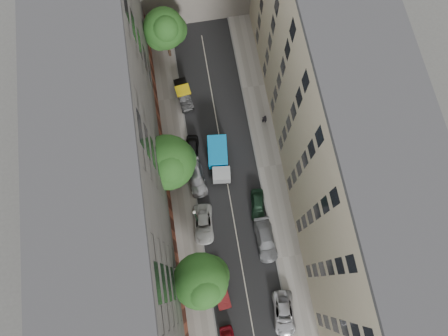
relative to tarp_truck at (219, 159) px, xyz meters
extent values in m
plane|color=#4C4C49|center=(0.60, -1.52, -1.42)|extent=(120.00, 120.00, 0.00)
cube|color=black|center=(0.60, -1.52, -1.41)|extent=(8.00, 44.00, 0.02)
cube|color=gray|center=(-4.90, -1.52, -1.34)|extent=(3.00, 44.00, 0.15)
cube|color=gray|center=(6.10, -1.52, -1.34)|extent=(3.00, 44.00, 0.15)
cube|color=#504D4A|center=(-10.40, -1.52, 8.58)|extent=(8.00, 44.00, 20.00)
cube|color=#B5AA8D|center=(11.60, -1.52, 8.58)|extent=(8.00, 44.00, 20.00)
cube|color=black|center=(0.00, -0.10, -0.85)|extent=(2.75, 5.76, 0.31)
cube|color=#A9ACAE|center=(0.00, -2.06, 0.07)|extent=(2.23, 1.86, 1.75)
cube|color=#0DA1FF|center=(0.00, 0.82, 0.23)|extent=(2.65, 3.93, 1.85)
cylinder|color=black|center=(-0.98, -2.06, -0.99)|extent=(0.29, 0.87, 0.87)
cylinder|color=black|center=(0.98, -2.06, -0.99)|extent=(0.29, 0.87, 0.87)
cylinder|color=black|center=(-0.98, 1.55, -0.99)|extent=(0.29, 0.87, 0.87)
cylinder|color=black|center=(0.98, 1.55, -0.99)|extent=(0.29, 0.87, 0.87)
imported|color=#4F0F10|center=(-2.20, -14.92, -0.74)|extent=(1.85, 4.25, 1.36)
imported|color=silver|center=(-3.00, -7.34, -0.76)|extent=(2.60, 4.94, 1.32)
imported|color=silver|center=(-3.00, -1.72, -0.72)|extent=(2.41, 5.00, 1.40)
imported|color=black|center=(-3.00, 1.88, -0.75)|extent=(2.15, 4.14, 1.34)
imported|color=black|center=(-3.00, 9.48, -0.66)|extent=(2.16, 4.75, 1.51)
imported|color=#B2B2B7|center=(4.20, -18.40, -0.74)|extent=(2.72, 5.07, 1.35)
imported|color=gray|center=(3.77, -10.32, -0.67)|extent=(2.20, 5.20, 1.50)
imported|color=black|center=(3.66, -6.12, -0.76)|extent=(2.12, 4.07, 1.32)
cylinder|color=#382619|center=(-4.00, -13.65, 0.09)|extent=(0.36, 0.36, 2.71)
cylinder|color=#382619|center=(-4.00, -13.65, 2.41)|extent=(0.24, 0.24, 1.94)
sphere|color=#1E4D19|center=(-4.00, -13.65, 4.31)|extent=(5.63, 5.63, 5.63)
sphere|color=#1E4D19|center=(-3.10, -13.25, 3.38)|extent=(4.22, 4.22, 4.22)
sphere|color=#1E4D19|center=(-4.70, -14.15, 3.76)|extent=(3.94, 3.94, 3.94)
sphere|color=#1E4D19|center=(-3.80, -14.45, 5.31)|extent=(3.66, 3.66, 3.66)
cylinder|color=#382619|center=(-5.72, -0.87, 0.10)|extent=(0.36, 0.36, 2.74)
cylinder|color=#382619|center=(-5.72, -0.87, 2.46)|extent=(0.24, 0.24, 1.96)
sphere|color=#1E4D19|center=(-5.72, -0.87, 4.38)|extent=(6.11, 6.11, 6.11)
sphere|color=#1E4D19|center=(-4.82, -0.47, 3.44)|extent=(4.58, 4.58, 4.58)
sphere|color=#1E4D19|center=(-6.42, -1.37, 3.83)|extent=(4.27, 4.27, 4.27)
sphere|color=#1E4D19|center=(-5.52, -1.67, 5.40)|extent=(3.97, 3.97, 3.97)
cylinder|color=#382619|center=(-4.00, 15.87, 0.12)|extent=(0.36, 0.36, 2.78)
cylinder|color=#382619|center=(-4.00, 15.87, 2.50)|extent=(0.24, 0.24, 1.98)
sphere|color=#1E4D19|center=(-4.00, 15.87, 4.44)|extent=(5.01, 5.01, 5.01)
sphere|color=#1E4D19|center=(-3.10, 16.27, 3.49)|extent=(3.76, 3.76, 3.76)
sphere|color=#1E4D19|center=(-4.70, 15.37, 3.89)|extent=(3.51, 3.51, 3.51)
sphere|color=#1E4D19|center=(-3.80, 15.07, 5.48)|extent=(3.26, 3.26, 3.26)
cylinder|color=#185430|center=(-3.60, -6.89, 1.94)|extent=(0.14, 0.14, 6.41)
sphere|color=silver|center=(-3.60, -6.89, 5.25)|extent=(0.36, 0.36, 0.36)
imported|color=black|center=(6.48, 4.32, -0.34)|extent=(0.76, 0.60, 1.85)
camera|label=1|loc=(-1.77, -14.52, 45.50)|focal=32.00mm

